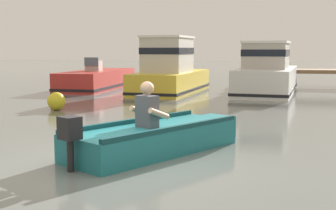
{
  "coord_description": "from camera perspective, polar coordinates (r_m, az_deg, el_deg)",
  "views": [
    {
      "loc": [
        1.84,
        -6.63,
        1.71
      ],
      "look_at": [
        0.13,
        2.69,
        0.55
      ],
      "focal_mm": 49.26,
      "sensor_mm": 36.0,
      "label": 1
    }
  ],
  "objects": [
    {
      "name": "ground_plane",
      "position": [
        7.09,
        -4.99,
        -7.0
      ],
      "size": [
        120.0,
        120.0,
        0.0
      ],
      "primitive_type": "plane",
      "color": "slate"
    },
    {
      "name": "rowboat_with_person",
      "position": [
        7.68,
        -1.42,
        -3.98
      ],
      "size": [
        2.6,
        3.39,
        1.19
      ],
      "color": "#1E727A",
      "rests_on": "ground"
    },
    {
      "name": "moored_boat_red",
      "position": [
        20.35,
        -8.73,
        3.11
      ],
      "size": [
        1.96,
        5.62,
        1.35
      ],
      "color": "#B72D28",
      "rests_on": "ground"
    },
    {
      "name": "moored_boat_yellow",
      "position": [
        18.12,
        0.24,
        4.1
      ],
      "size": [
        2.59,
        5.41,
        2.2
      ],
      "color": "gold",
      "rests_on": "ground"
    },
    {
      "name": "moored_boat_white",
      "position": [
        18.1,
        12.15,
        3.78
      ],
      "size": [
        2.73,
        5.9,
        1.99
      ],
      "color": "white",
      "rests_on": "ground"
    },
    {
      "name": "mooring_buoy",
      "position": [
        13.27,
        -13.65,
        0.47
      ],
      "size": [
        0.51,
        0.51,
        0.51
      ],
      "primitive_type": "sphere",
      "color": "yellow",
      "rests_on": "ground"
    }
  ]
}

